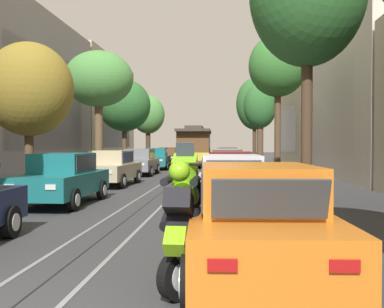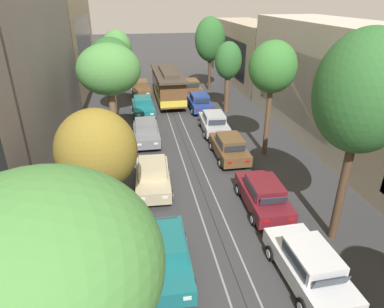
{
  "view_description": "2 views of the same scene",
  "coord_description": "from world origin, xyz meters",
  "px_view_note": "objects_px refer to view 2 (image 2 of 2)",
  "views": [
    {
      "loc": [
        2.41,
        -3.39,
        1.86
      ],
      "look_at": [
        0.78,
        18.81,
        1.37
      ],
      "focal_mm": 41.52,
      "sensor_mm": 36.0,
      "label": 1
    },
    {
      "loc": [
        -3.3,
        -0.17,
        9.86
      ],
      "look_at": [
        0.0,
        18.95,
        0.67
      ],
      "focal_mm": 31.54,
      "sensor_mm": 36.0,
      "label": 2
    }
  ],
  "objects_px": {
    "parked_car_white_second_right": "(309,265)",
    "parked_car_brown_fourth_right": "(229,147)",
    "street_tree_kerb_right_fourth": "(228,62)",
    "parked_car_blue_sixth_right": "(199,102)",
    "street_tree_kerb_right_mid": "(273,68)",
    "parked_car_beige_mid_left": "(153,176)",
    "street_tree_kerb_right_second": "(363,94)",
    "street_tree_kerb_right_far": "(210,40)",
    "parked_car_grey_fourth_left": "(146,132)",
    "parked_car_teal_second_left": "(165,253)",
    "pedestrian_on_right_pavement": "(62,201)",
    "street_tree_kerb_left_fourth": "(111,61)",
    "street_tree_kerb_left_second": "(97,151)",
    "fire_hydrant": "(120,261)",
    "parked_car_silver_fifth_right": "(214,122)",
    "parked_car_brown_far_right": "(191,87)",
    "parked_car_teal_fifth_left": "(143,106)",
    "street_tree_kerb_left_near": "(43,269)",
    "street_tree_kerb_left_mid": "(109,71)",
    "cable_car_trolley": "(168,86)",
    "parked_car_brown_sixth_left": "(141,88)",
    "street_tree_kerb_left_far": "(117,48)",
    "parked_car_maroon_mid_right": "(263,195)"
  },
  "relations": [
    {
      "from": "parked_car_brown_far_right",
      "to": "street_tree_kerb_right_second",
      "type": "distance_m",
      "value": 25.63
    },
    {
      "from": "street_tree_kerb_left_mid",
      "to": "parked_car_white_second_right",
      "type": "bearing_deg",
      "value": -60.82
    },
    {
      "from": "parked_car_brown_fourth_right",
      "to": "street_tree_kerb_right_fourth",
      "type": "distance_m",
      "value": 10.67
    },
    {
      "from": "street_tree_kerb_left_mid",
      "to": "street_tree_kerb_right_fourth",
      "type": "height_order",
      "value": "street_tree_kerb_left_mid"
    },
    {
      "from": "street_tree_kerb_left_near",
      "to": "pedestrian_on_right_pavement",
      "type": "bearing_deg",
      "value": 102.29
    },
    {
      "from": "street_tree_kerb_left_far",
      "to": "street_tree_kerb_right_fourth",
      "type": "bearing_deg",
      "value": -44.53
    },
    {
      "from": "parked_car_white_second_right",
      "to": "parked_car_silver_fifth_right",
      "type": "distance_m",
      "value": 15.64
    },
    {
      "from": "street_tree_kerb_left_near",
      "to": "street_tree_kerb_right_far",
      "type": "bearing_deg",
      "value": 73.02
    },
    {
      "from": "parked_car_grey_fourth_left",
      "to": "parked_car_teal_fifth_left",
      "type": "relative_size",
      "value": 0.99
    },
    {
      "from": "street_tree_kerb_right_mid",
      "to": "parked_car_teal_fifth_left",
      "type": "bearing_deg",
      "value": 128.49
    },
    {
      "from": "parked_car_brown_fourth_right",
      "to": "street_tree_kerb_left_mid",
      "type": "xyz_separation_m",
      "value": [
        -7.38,
        2.4,
        4.74
      ]
    },
    {
      "from": "parked_car_brown_fourth_right",
      "to": "street_tree_kerb_left_fourth",
      "type": "xyz_separation_m",
      "value": [
        -7.68,
        10.29,
        3.96
      ]
    },
    {
      "from": "parked_car_brown_sixth_left",
      "to": "parked_car_brown_far_right",
      "type": "xyz_separation_m",
      "value": [
        5.35,
        -0.37,
        0.0
      ]
    },
    {
      "from": "parked_car_brown_sixth_left",
      "to": "parked_car_beige_mid_left",
      "type": "bearing_deg",
      "value": -90.14
    },
    {
      "from": "parked_car_silver_fifth_right",
      "to": "parked_car_brown_far_right",
      "type": "height_order",
      "value": "same"
    },
    {
      "from": "parked_car_white_second_right",
      "to": "parked_car_brown_far_right",
      "type": "xyz_separation_m",
      "value": [
        0.14,
        27.13,
        0.0
      ]
    },
    {
      "from": "parked_car_blue_sixth_right",
      "to": "street_tree_kerb_left_fourth",
      "type": "distance_m",
      "value": 8.65
    },
    {
      "from": "parked_car_beige_mid_left",
      "to": "street_tree_kerb_left_near",
      "type": "relative_size",
      "value": 0.59
    },
    {
      "from": "parked_car_white_second_right",
      "to": "street_tree_kerb_right_mid",
      "type": "relative_size",
      "value": 0.59
    },
    {
      "from": "parked_car_brown_fourth_right",
      "to": "street_tree_kerb_right_fourth",
      "type": "xyz_separation_m",
      "value": [
        2.41,
        9.71,
        3.7
      ]
    },
    {
      "from": "parked_car_teal_fifth_left",
      "to": "parked_car_white_second_right",
      "type": "xyz_separation_m",
      "value": [
        5.25,
        -20.85,
        0.0
      ]
    },
    {
      "from": "street_tree_kerb_right_second",
      "to": "street_tree_kerb_right_far",
      "type": "height_order",
      "value": "street_tree_kerb_right_second"
    },
    {
      "from": "parked_car_brown_sixth_left",
      "to": "street_tree_kerb_left_far",
      "type": "xyz_separation_m",
      "value": [
        -2.29,
        2.8,
        3.83
      ]
    },
    {
      "from": "parked_car_maroon_mid_right",
      "to": "street_tree_kerb_left_far",
      "type": "distance_m",
      "value": 26.74
    },
    {
      "from": "street_tree_kerb_left_near",
      "to": "street_tree_kerb_right_fourth",
      "type": "distance_m",
      "value": 26.79
    },
    {
      "from": "parked_car_silver_fifth_right",
      "to": "street_tree_kerb_right_far",
      "type": "height_order",
      "value": "street_tree_kerb_right_far"
    },
    {
      "from": "street_tree_kerb_right_mid",
      "to": "pedestrian_on_right_pavement",
      "type": "height_order",
      "value": "street_tree_kerb_right_mid"
    },
    {
      "from": "parked_car_white_second_right",
      "to": "street_tree_kerb_left_near",
      "type": "distance_m",
      "value": 10.07
    },
    {
      "from": "parked_car_beige_mid_left",
      "to": "parked_car_white_second_right",
      "type": "distance_m",
      "value": 9.4
    },
    {
      "from": "street_tree_kerb_left_near",
      "to": "parked_car_blue_sixth_right",
      "type": "bearing_deg",
      "value": 73.67
    },
    {
      "from": "parked_car_beige_mid_left",
      "to": "street_tree_kerb_right_second",
      "type": "relative_size",
      "value": 0.49
    },
    {
      "from": "cable_car_trolley",
      "to": "pedestrian_on_right_pavement",
      "type": "relative_size",
      "value": 5.5
    },
    {
      "from": "street_tree_kerb_right_mid",
      "to": "street_tree_kerb_left_second",
      "type": "bearing_deg",
      "value": -147.83
    },
    {
      "from": "parked_car_white_second_right",
      "to": "street_tree_kerb_right_mid",
      "type": "xyz_separation_m",
      "value": [
        2.52,
        11.08,
        5.0
      ]
    },
    {
      "from": "parked_car_teal_second_left",
      "to": "parked_car_silver_fifth_right",
      "type": "relative_size",
      "value": 0.99
    },
    {
      "from": "street_tree_kerb_left_far",
      "to": "cable_car_trolley",
      "type": "height_order",
      "value": "street_tree_kerb_left_far"
    },
    {
      "from": "parked_car_brown_fourth_right",
      "to": "parked_car_blue_sixth_right",
      "type": "bearing_deg",
      "value": 89.98
    },
    {
      "from": "street_tree_kerb_left_fourth",
      "to": "cable_car_trolley",
      "type": "bearing_deg",
      "value": 31.66
    },
    {
      "from": "street_tree_kerb_right_fourth",
      "to": "parked_car_blue_sixth_right",
      "type": "bearing_deg",
      "value": 163.06
    },
    {
      "from": "parked_car_blue_sixth_right",
      "to": "street_tree_kerb_left_far",
      "type": "height_order",
      "value": "street_tree_kerb_left_far"
    },
    {
      "from": "street_tree_kerb_left_fourth",
      "to": "street_tree_kerb_right_fourth",
      "type": "height_order",
      "value": "street_tree_kerb_left_fourth"
    },
    {
      "from": "street_tree_kerb_left_second",
      "to": "fire_hydrant",
      "type": "bearing_deg",
      "value": -75.91
    },
    {
      "from": "parked_car_grey_fourth_left",
      "to": "street_tree_kerb_right_second",
      "type": "xyz_separation_m",
      "value": [
        7.67,
        -12.3,
        5.77
      ]
    },
    {
      "from": "parked_car_white_second_right",
      "to": "parked_car_brown_fourth_right",
      "type": "distance_m",
      "value": 10.86
    },
    {
      "from": "parked_car_beige_mid_left",
      "to": "street_tree_kerb_right_mid",
      "type": "height_order",
      "value": "street_tree_kerb_right_mid"
    },
    {
      "from": "parked_car_white_second_right",
      "to": "street_tree_kerb_right_far",
      "type": "distance_m",
      "value": 29.06
    },
    {
      "from": "parked_car_beige_mid_left",
      "to": "fire_hydrant",
      "type": "xyz_separation_m",
      "value": [
        -1.68,
        -5.96,
        -0.38
      ]
    },
    {
      "from": "parked_car_teal_fifth_left",
      "to": "street_tree_kerb_right_fourth",
      "type": "xyz_separation_m",
      "value": [
        7.63,
        -0.27,
        3.7
      ]
    },
    {
      "from": "parked_car_grey_fourth_left",
      "to": "parked_car_teal_second_left",
      "type": "bearing_deg",
      "value": -89.62
    },
    {
      "from": "street_tree_kerb_right_fourth",
      "to": "fire_hydrant",
      "type": "xyz_separation_m",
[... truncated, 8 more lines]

